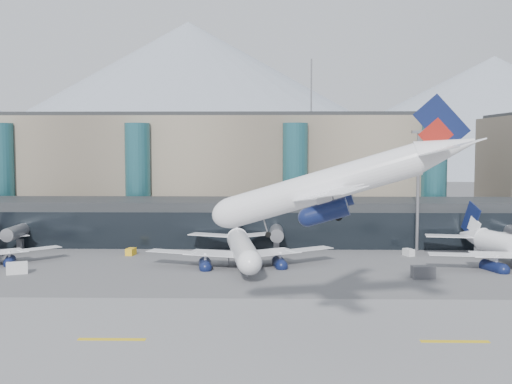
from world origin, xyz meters
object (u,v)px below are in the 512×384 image
hero_jet (348,173)px  veh_b (131,252)px  lightmast_mid (418,183)px  jet_parked_mid (241,240)px  veh_d (478,250)px  veh_a (17,268)px  veh_g (409,252)px  veh_c (423,272)px

hero_jet → veh_b: (-37.62, 54.38, -18.73)m
lightmast_mid → jet_parked_mid: 41.22m
hero_jet → jet_parked_mid: bearing=117.4°
jet_parked_mid → veh_d: 49.91m
veh_a → veh_b: bearing=28.1°
veh_d → veh_g: bearing=115.5°
veh_g → lightmast_mid: bearing=130.8°
veh_b → veh_g: size_ratio=1.00×
hero_jet → jet_parked_mid: 49.96m
veh_a → veh_g: (72.91, 19.38, -0.29)m
jet_parked_mid → veh_d: bearing=-84.3°
hero_jet → veh_b: hero_jet is taller
lightmast_mid → veh_d: size_ratio=8.60×
lightmast_mid → veh_d: bearing=-20.4°
veh_b → veh_c: veh_c is taller
veh_b → veh_d: (71.56, 2.21, 0.14)m
veh_a → hero_jet: bearing=-55.2°
veh_c → veh_d: (16.95, 23.72, -0.22)m
jet_parked_mid → veh_d: jet_parked_mid is taller
veh_g → jet_parked_mid: bearing=-97.4°
jet_parked_mid → veh_g: jet_parked_mid is taller
veh_c → jet_parked_mid: bearing=153.9°
lightmast_mid → hero_jet: 65.07m
jet_parked_mid → veh_c: size_ratio=9.62×
hero_jet → veh_d: bearing=68.7°
veh_b → veh_d: bearing=-76.6°
veh_a → lightmast_mid: bearing=-3.2°
lightmast_mid → jet_parked_mid: lightmast_mid is taller
lightmast_mid → jet_parked_mid: bearing=-157.2°
veh_a → veh_d: veh_a is taller
hero_jet → veh_c: bearing=72.3°
jet_parked_mid → hero_jet: bearing=-169.5°
jet_parked_mid → veh_b: bearing=61.5°
hero_jet → veh_g: size_ratio=13.53×
lightmast_mid → veh_g: size_ratio=10.42×
veh_a → veh_b: (16.05, 19.06, -0.30)m
jet_parked_mid → veh_b: 25.03m
lightmast_mid → veh_g: (-3.08, -6.21, -13.70)m
veh_d → veh_a: bearing=121.9°
hero_jet → veh_g: hero_jet is taller
hero_jet → veh_b: bearing=134.3°
jet_parked_mid → veh_g: size_ratio=15.08×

